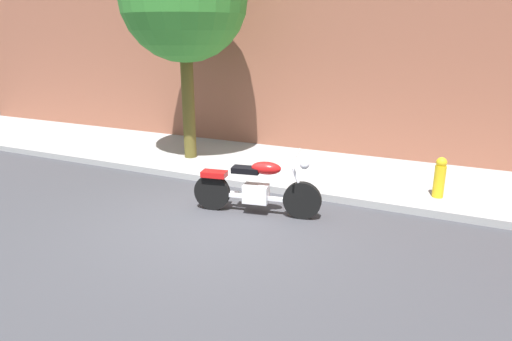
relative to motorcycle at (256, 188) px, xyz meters
name	(u,v)px	position (x,y,z in m)	size (l,w,h in m)	color
ground_plane	(214,223)	(-0.47, -0.67, -0.48)	(60.00, 60.00, 0.00)	#38383D
sidewalk	(285,167)	(-0.47, 2.64, -0.41)	(23.70, 3.11, 0.14)	#949494
motorcycle	(256,188)	(0.00, 0.00, 0.00)	(2.28, 0.75, 1.16)	black
fire_hydrant	(439,181)	(2.89, 1.83, -0.02)	(0.20, 0.20, 0.91)	gold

